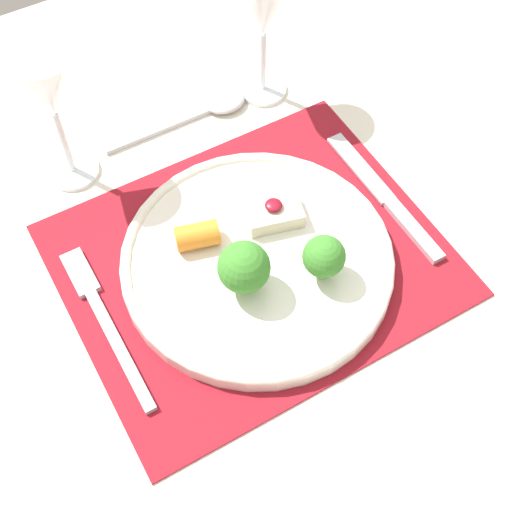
{
  "coord_description": "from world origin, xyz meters",
  "views": [
    {
      "loc": [
        -0.21,
        -0.37,
        1.43
      ],
      "look_at": [
        -0.0,
        -0.01,
        0.8
      ],
      "focal_mm": 50.0,
      "sensor_mm": 36.0,
      "label": 1
    }
  ],
  "objects_px": {
    "fork": "(102,315)",
    "wine_glass_near": "(264,11)",
    "dinner_plate": "(257,259)",
    "knife": "(391,203)",
    "wine_glass_far": "(47,90)",
    "spoon": "(211,107)"
  },
  "relations": [
    {
      "from": "wine_glass_near",
      "to": "wine_glass_far",
      "type": "relative_size",
      "value": 0.96
    },
    {
      "from": "dinner_plate",
      "to": "knife",
      "type": "bearing_deg",
      "value": -0.95
    },
    {
      "from": "dinner_plate",
      "to": "knife",
      "type": "relative_size",
      "value": 1.41
    },
    {
      "from": "spoon",
      "to": "wine_glass_far",
      "type": "height_order",
      "value": "wine_glass_far"
    },
    {
      "from": "dinner_plate",
      "to": "wine_glass_far",
      "type": "height_order",
      "value": "wine_glass_far"
    },
    {
      "from": "fork",
      "to": "wine_glass_near",
      "type": "relative_size",
      "value": 1.22
    },
    {
      "from": "knife",
      "to": "wine_glass_far",
      "type": "height_order",
      "value": "wine_glass_far"
    },
    {
      "from": "spoon",
      "to": "wine_glass_far",
      "type": "distance_m",
      "value": 0.23
    },
    {
      "from": "dinner_plate",
      "to": "knife",
      "type": "distance_m",
      "value": 0.18
    },
    {
      "from": "knife",
      "to": "wine_glass_near",
      "type": "distance_m",
      "value": 0.27
    },
    {
      "from": "knife",
      "to": "wine_glass_far",
      "type": "bearing_deg",
      "value": 140.71
    },
    {
      "from": "wine_glass_far",
      "to": "fork",
      "type": "bearing_deg",
      "value": -103.53
    },
    {
      "from": "dinner_plate",
      "to": "wine_glass_near",
      "type": "distance_m",
      "value": 0.3
    },
    {
      "from": "wine_glass_near",
      "to": "wine_glass_far",
      "type": "height_order",
      "value": "wine_glass_far"
    },
    {
      "from": "fork",
      "to": "spoon",
      "type": "relative_size",
      "value": 1.09
    },
    {
      "from": "dinner_plate",
      "to": "wine_glass_far",
      "type": "xyz_separation_m",
      "value": [
        -0.12,
        0.23,
        0.11
      ]
    },
    {
      "from": "fork",
      "to": "knife",
      "type": "height_order",
      "value": "knife"
    },
    {
      "from": "fork",
      "to": "wine_glass_near",
      "type": "bearing_deg",
      "value": 33.39
    },
    {
      "from": "knife",
      "to": "spoon",
      "type": "height_order",
      "value": "spoon"
    },
    {
      "from": "dinner_plate",
      "to": "fork",
      "type": "distance_m",
      "value": 0.17
    },
    {
      "from": "spoon",
      "to": "wine_glass_near",
      "type": "xyz_separation_m",
      "value": [
        0.07,
        -0.0,
        0.12
      ]
    },
    {
      "from": "dinner_plate",
      "to": "wine_glass_far",
      "type": "bearing_deg",
      "value": 118.17
    }
  ]
}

